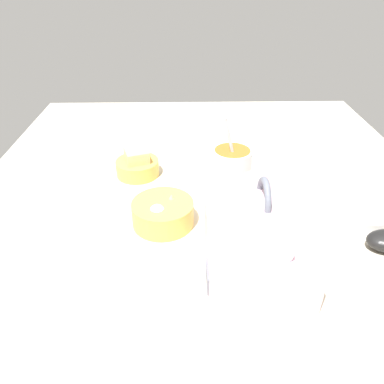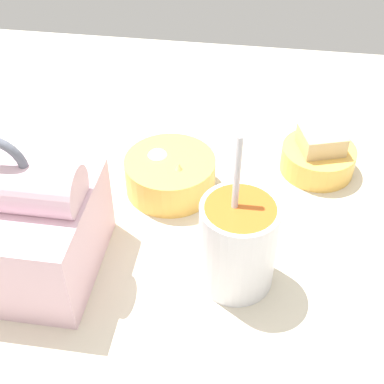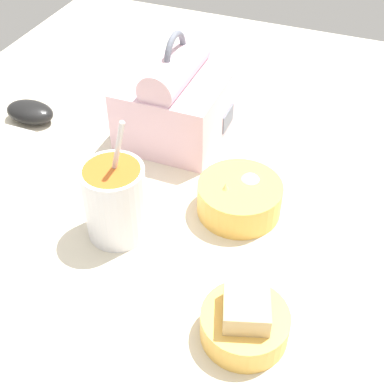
{
  "view_description": "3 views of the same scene",
  "coord_description": "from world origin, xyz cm",
  "views": [
    {
      "loc": [
        66.38,
        -5.02,
        48.7
      ],
      "look_at": [
        0.78,
        -3.66,
        7.0
      ],
      "focal_mm": 35.0,
      "sensor_mm": 36.0,
      "label": 1
    },
    {
      "loc": [
        -6.66,
        46.17,
        51.84
      ],
      "look_at": [
        0.78,
        -3.66,
        7.0
      ],
      "focal_mm": 50.0,
      "sensor_mm": 36.0,
      "label": 2
    },
    {
      "loc": [
        -51.98,
        -24.52,
        57.85
      ],
      "look_at": [
        0.78,
        -3.66,
        7.0
      ],
      "focal_mm": 50.0,
      "sensor_mm": 36.0,
      "label": 3
    }
  ],
  "objects": [
    {
      "name": "bento_bowl_sandwich",
      "position": [
        -15.69,
        -16.87,
        4.52
      ],
      "size": [
        10.6,
        10.6,
        6.75
      ],
      "color": "#EAB24C",
      "rests_on": "desk_surface"
    },
    {
      "name": "computer_mouse",
      "position": [
        13.5,
        33.12,
        3.84
      ],
      "size": [
        5.88,
        9.26,
        3.69
      ],
      "color": "black",
      "rests_on": "desk_surface"
    },
    {
      "name": "lunch_bag",
      "position": [
        19.79,
        6.72,
        8.76
      ],
      "size": [
        18.35,
        16.77,
        19.08
      ],
      "color": "beige",
      "rests_on": "desk_surface"
    },
    {
      "name": "desk_surface",
      "position": [
        0.0,
        0.0,
        1.0
      ],
      "size": [
        140.0,
        110.0,
        2.0
      ],
      "color": "beige",
      "rests_on": "ground"
    },
    {
      "name": "bento_bowl_snacks",
      "position": [
        4.7,
        -9.58,
        4.67
      ],
      "size": [
        12.52,
        12.52,
        5.98
      ],
      "color": "#EAB24C",
      "rests_on": "desk_surface"
    },
    {
      "name": "soup_cup",
      "position": [
        -5.69,
        5.15,
        7.96
      ],
      "size": [
        8.78,
        8.78,
        19.08
      ],
      "color": "silver",
      "rests_on": "desk_surface"
    }
  ]
}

